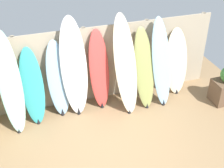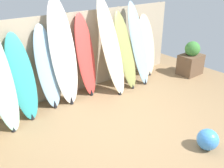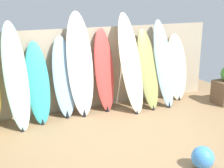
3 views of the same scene
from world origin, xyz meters
The scene contains 12 objects.
ground centered at (0.00, 0.00, 0.00)m, with size 7.68×7.68×0.00m, color #8E704C.
fence_back centered at (0.00, 2.01, 0.90)m, with size 6.08×0.11×1.80m.
surfboard_teal_2 centered at (-1.21, 1.66, 0.79)m, with size 0.46×0.54×1.61m.
surfboard_skyblue_3 centered at (-0.67, 1.72, 0.83)m, with size 0.50×0.43×1.69m.
surfboard_white_4 centered at (-0.32, 1.68, 1.08)m, with size 0.59×0.50×2.17m.
surfboard_red_5 centered at (0.24, 1.74, 0.89)m, with size 0.48×0.46×1.81m.
surfboard_cream_6 centered at (0.77, 1.50, 1.05)m, with size 0.57×0.82×2.12m.
surfboard_olive_7 centered at (1.22, 1.53, 0.87)m, with size 0.45×0.71×1.76m.
surfboard_skyblue_8 centered at (1.62, 1.52, 0.96)m, with size 0.45×0.73×1.95m.
surfboard_cream_9 centered at (2.14, 1.73, 0.78)m, with size 0.56×0.46×1.58m.
planter_box centered at (3.05, 0.94, 0.40)m, with size 0.61×0.46×0.91m.
beach_ball centered at (0.63, -1.12, 0.17)m, with size 0.34×0.34×0.34m, color #3F8CE5.
Camera 2 is at (-2.55, -2.67, 2.62)m, focal length 40.00 mm.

